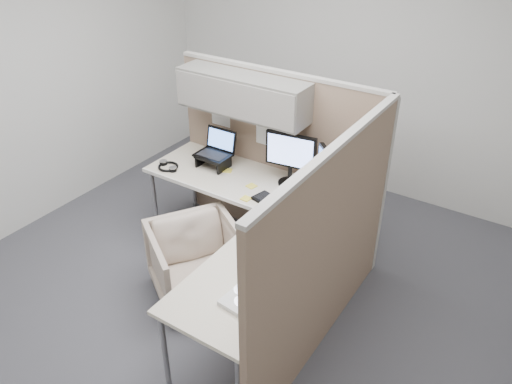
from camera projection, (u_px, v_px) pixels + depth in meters
The scene contains 19 objects.
ground at pixel (230, 286), 4.25m from camera, with size 4.50×4.50×0.00m, color #424147.
partition_back at pixel (262, 129), 4.38m from camera, with size 2.00×0.36×1.63m.
partition_right at pixel (329, 250), 3.36m from camera, with size 0.07×2.03×1.63m.
desk at pixel (250, 217), 3.93m from camera, with size 2.00×1.98×0.73m.
office_chair at pixel (197, 260), 4.00m from camera, with size 0.69×0.64×0.71m, color beige.
monitor_left at pixel (291, 155), 4.15m from camera, with size 0.44×0.20×0.47m.
monitor_right at pixel (329, 177), 3.84m from camera, with size 0.34×0.33×0.47m.
laptop_station at pixel (215, 153), 4.51m from camera, with size 0.31×0.27×0.33m.
keyboard at pixel (278, 206), 3.97m from camera, with size 0.47×0.16×0.02m, color black.
mouse at pixel (310, 219), 3.80m from camera, with size 0.10×0.07×0.04m, color black.
travel_mug at pixel (307, 187), 4.08m from camera, with size 0.08×0.08×0.17m.
soda_can_green at pixel (328, 224), 3.67m from camera, with size 0.07×0.07×0.12m, color #1E3FA5.
soda_can_silver at pixel (316, 199), 3.96m from camera, with size 0.07×0.07×0.12m, color black.
sticky_note_b at pixel (246, 199), 4.08m from camera, with size 0.08×0.08×0.01m, color yellow.
sticky_note_d at pixel (251, 186), 4.25m from camera, with size 0.08×0.08×0.01m, color yellow.
sticky_note_c at pixel (228, 171), 4.49m from camera, with size 0.08×0.08×0.01m, color yellow.
headphones at pixel (168, 166), 4.53m from camera, with size 0.23×0.23×0.03m.
paper_stack at pixel (244, 299), 3.06m from camera, with size 0.23×0.28×0.03m.
desk_clock at pixel (277, 251), 3.43m from camera, with size 0.05×0.09×0.08m.
Camera 1 is at (1.95, -2.57, 2.90)m, focal length 35.00 mm.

